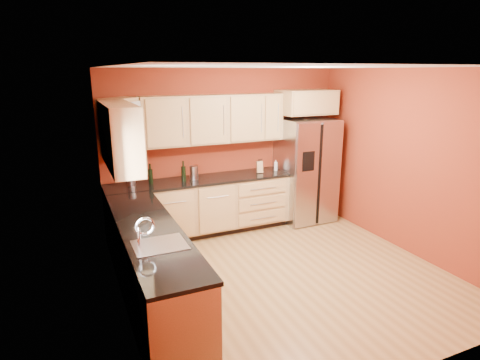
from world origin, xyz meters
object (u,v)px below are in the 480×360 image
object	(u,v)px
soap_dispenser	(276,165)
canister_left	(131,180)
wine_bottle_a	(150,174)
knife_block	(260,167)
refrigerator	(306,170)

from	to	relation	value
soap_dispenser	canister_left	bearing A→B (deg)	179.28
wine_bottle_a	knife_block	bearing A→B (deg)	-1.39
refrigerator	knife_block	world-z (taller)	refrigerator
canister_left	knife_block	distance (m)	2.08
refrigerator	knife_block	distance (m)	0.88
canister_left	refrigerator	bearing A→B (deg)	-2.13
refrigerator	canister_left	distance (m)	2.95
refrigerator	knife_block	bearing A→B (deg)	175.94
refrigerator	soap_dispenser	xyz separation A→B (m)	(-0.55, 0.08, 0.12)
wine_bottle_a	knife_block	world-z (taller)	wine_bottle_a
knife_block	soap_dispenser	distance (m)	0.32
knife_block	refrigerator	bearing A→B (deg)	9.85
canister_left	knife_block	size ratio (longest dim) A/B	0.97
wine_bottle_a	soap_dispenser	world-z (taller)	wine_bottle_a
canister_left	wine_bottle_a	size ratio (longest dim) A/B	0.61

